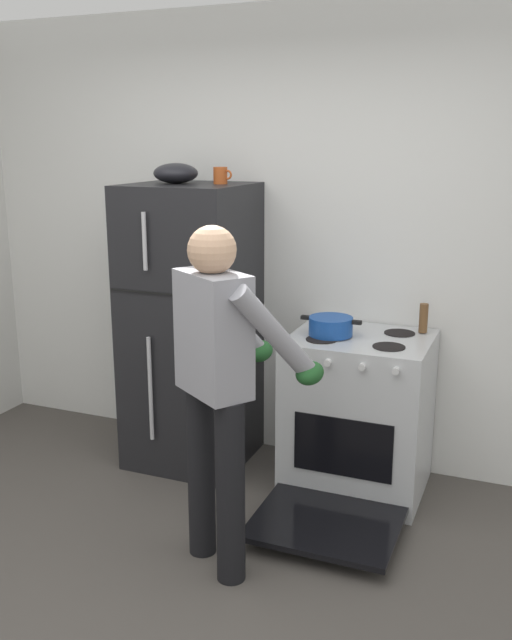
{
  "coord_description": "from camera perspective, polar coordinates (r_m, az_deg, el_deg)",
  "views": [
    {
      "loc": [
        1.38,
        -2.08,
        1.95
      ],
      "look_at": [
        0.0,
        1.32,
        1.0
      ],
      "focal_mm": 39.46,
      "sensor_mm": 36.0,
      "label": 1
    }
  ],
  "objects": [
    {
      "name": "ground",
      "position": [
        3.17,
        -9.92,
        -23.72
      ],
      "size": [
        8.0,
        8.0,
        0.0
      ],
      "primitive_type": "plane",
      "color": "#4C4742"
    },
    {
      "name": "stove_range",
      "position": [
        4.02,
        8.22,
        -7.7
      ],
      "size": [
        0.76,
        1.21,
        0.9
      ],
      "color": "silver",
      "rests_on": "ground"
    },
    {
      "name": "mixing_bowl",
      "position": [
        4.16,
        -6.53,
        11.74
      ],
      "size": [
        0.26,
        0.26,
        0.12
      ],
      "primitive_type": "ellipsoid",
      "color": "black",
      "rests_on": "refrigerator"
    },
    {
      "name": "refrigerator",
      "position": [
        4.26,
        -5.24,
        -0.53
      ],
      "size": [
        0.68,
        0.72,
        1.7
      ],
      "color": "black",
      "rests_on": "ground"
    },
    {
      "name": "person_cook",
      "position": [
        3.11,
        -2.87,
        -4.14
      ],
      "size": [
        0.66,
        0.7,
        1.6
      ],
      "color": "black",
      "rests_on": "ground"
    },
    {
      "name": "red_pot",
      "position": [
        3.87,
        6.08,
        -0.49
      ],
      "size": [
        0.34,
        0.24,
        0.1
      ],
      "color": "#19479E",
      "rests_on": "stove_range"
    },
    {
      "name": "pepper_mill",
      "position": [
        4.01,
        13.43,
        0.15
      ],
      "size": [
        0.05,
        0.05,
        0.16
      ],
      "primitive_type": "cylinder",
      "color": "brown",
      "rests_on": "stove_range"
    },
    {
      "name": "kitchen_wall_back",
      "position": [
        4.3,
        3.17,
        6.47
      ],
      "size": [
        6.0,
        0.1,
        2.7
      ],
      "primitive_type": "cube",
      "color": "white",
      "rests_on": "ground"
    },
    {
      "name": "coffee_mug",
      "position": [
        4.08,
        -2.87,
        11.63
      ],
      "size": [
        0.11,
        0.08,
        0.1
      ],
      "color": "#B24C1E",
      "rests_on": "refrigerator"
    }
  ]
}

